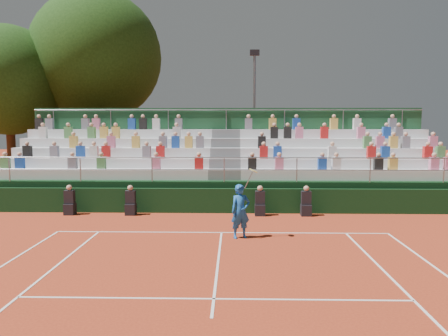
{
  "coord_description": "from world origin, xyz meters",
  "views": [
    {
      "loc": [
        0.41,
        -14.18,
        3.64
      ],
      "look_at": [
        0.0,
        3.5,
        1.8
      ],
      "focal_mm": 35.0,
      "sensor_mm": 36.0,
      "label": 1
    }
  ],
  "objects_px": {
    "tree_west": "(8,81)",
    "floodlight_mast": "(254,105)",
    "tennis_player": "(241,211)",
    "tree_east": "(96,57)"
  },
  "relations": [
    {
      "from": "tree_east",
      "to": "floodlight_mast",
      "type": "bearing_deg",
      "value": 1.5
    },
    {
      "from": "tennis_player",
      "to": "tree_west",
      "type": "bearing_deg",
      "value": 137.65
    },
    {
      "from": "tree_west",
      "to": "floodlight_mast",
      "type": "relative_size",
      "value": 1.14
    },
    {
      "from": "tennis_player",
      "to": "tree_east",
      "type": "distance_m",
      "value": 18.18
    },
    {
      "from": "tree_east",
      "to": "floodlight_mast",
      "type": "relative_size",
      "value": 1.44
    },
    {
      "from": "tree_west",
      "to": "tree_east",
      "type": "bearing_deg",
      "value": 20.91
    },
    {
      "from": "tennis_player",
      "to": "tree_west",
      "type": "height_order",
      "value": "tree_west"
    },
    {
      "from": "tree_west",
      "to": "floodlight_mast",
      "type": "xyz_separation_m",
      "value": [
        14.73,
        2.08,
        -1.35
      ]
    },
    {
      "from": "tree_west",
      "to": "tennis_player",
      "type": "bearing_deg",
      "value": -42.35
    },
    {
      "from": "tree_west",
      "to": "tree_east",
      "type": "distance_m",
      "value": 5.36
    }
  ]
}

